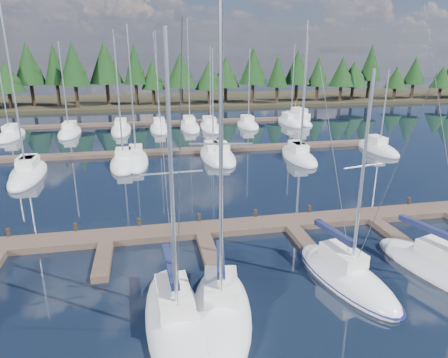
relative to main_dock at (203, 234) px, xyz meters
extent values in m
plane|color=black|center=(0.00, 12.64, -0.20)|extent=(260.00, 260.00, 0.00)
cube|color=#2C2818|center=(0.00, 72.64, 0.10)|extent=(220.00, 30.00, 0.60)
cube|color=brown|center=(0.00, 0.64, 0.00)|extent=(44.00, 2.00, 0.40)
cube|color=brown|center=(-6.00, -2.36, 0.00)|extent=(0.90, 4.00, 0.40)
cube|color=brown|center=(0.00, -2.36, 0.00)|extent=(0.90, 4.00, 0.40)
cube|color=brown|center=(6.00, -2.36, 0.00)|extent=(0.90, 4.00, 0.40)
cube|color=brown|center=(12.00, -2.36, 0.00)|extent=(0.90, 4.00, 0.40)
cylinder|color=black|center=(-12.00, 1.64, 0.25)|extent=(0.26, 0.26, 0.90)
cylinder|color=black|center=(-8.00, 1.64, 0.25)|extent=(0.26, 0.26, 0.90)
cylinder|color=black|center=(-4.00, 1.64, 0.25)|extent=(0.26, 0.26, 0.90)
cylinder|color=black|center=(0.00, 1.64, 0.25)|extent=(0.26, 0.26, 0.90)
cylinder|color=black|center=(4.00, 1.64, 0.25)|extent=(0.26, 0.26, 0.90)
cylinder|color=black|center=(8.00, 1.64, 0.25)|extent=(0.26, 0.26, 0.90)
cylinder|color=black|center=(12.00, 1.64, 0.25)|extent=(0.26, 0.26, 0.90)
cylinder|color=black|center=(16.00, 1.64, 0.25)|extent=(0.26, 0.26, 0.90)
cube|color=brown|center=(0.00, 22.64, 0.00)|extent=(50.00, 1.80, 0.40)
cube|color=brown|center=(0.00, 42.64, 0.00)|extent=(46.00, 1.80, 0.40)
ellipsoid|color=silver|center=(-2.42, -8.67, -0.05)|extent=(3.05, 9.06, 1.90)
cube|color=silver|center=(-2.44, -8.22, 1.15)|extent=(1.57, 2.93, 0.70)
cylinder|color=silver|center=(-2.39, -9.11, 6.41)|extent=(0.17, 0.17, 11.23)
cylinder|color=silver|center=(-2.49, -7.15, 1.90)|extent=(0.32, 3.94, 0.12)
cube|color=#151A3A|center=(-2.49, -7.15, 2.05)|extent=(0.54, 3.77, 0.30)
cylinder|color=silver|center=(-2.39, -9.11, 6.97)|extent=(2.34, 0.19, 0.07)
cylinder|color=#3F3F44|center=(-2.30, -11.03, 6.26)|extent=(0.22, 3.87, 11.54)
cylinder|color=#3F3F44|center=(-2.51, -6.75, 6.26)|extent=(0.27, 4.76, 11.54)
ellipsoid|color=silver|center=(-0.37, -8.25, -0.05)|extent=(3.97, 7.99, 1.90)
cube|color=silver|center=(-0.30, -7.88, 1.15)|extent=(1.88, 2.66, 0.70)
cylinder|color=silver|center=(-0.43, -8.63, 7.23)|extent=(0.18, 0.18, 12.86)
cylinder|color=silver|center=(-0.15, -6.97, 1.90)|extent=(0.69, 3.33, 0.12)
cube|color=#151A3A|center=(-0.15, -6.97, 2.05)|extent=(0.89, 3.22, 0.30)
cylinder|color=silver|center=(-0.43, -8.63, 7.87)|extent=(2.41, 0.48, 0.07)
cylinder|color=#3F3F44|center=(-0.71, -10.25, 7.08)|extent=(0.60, 3.27, 13.17)
cylinder|color=#3F3F44|center=(-0.09, -6.63, 7.08)|extent=(0.73, 4.02, 13.17)
ellipsoid|color=silver|center=(6.55, -6.66, -0.05)|extent=(3.91, 7.69, 1.90)
cube|color=silver|center=(6.47, -6.30, 1.15)|extent=(1.81, 2.57, 0.70)
cylinder|color=silver|center=(6.62, -7.02, 5.66)|extent=(0.19, 0.19, 9.73)
cylinder|color=silver|center=(6.30, -5.44, 1.90)|extent=(0.77, 3.19, 0.12)
cube|color=#151A3A|center=(6.30, -5.44, 2.05)|extent=(0.96, 3.09, 0.30)
cylinder|color=silver|center=(6.62, -7.02, 6.15)|extent=(2.20, 0.52, 0.07)
cylinder|color=#3F3F44|center=(6.94, -8.56, 5.51)|extent=(0.67, 3.12, 10.04)
cylinder|color=#3F3F44|center=(6.23, -5.11, 5.51)|extent=(0.82, 3.84, 10.04)
ellipsoid|color=#0E0F48|center=(6.55, -6.66, 0.02)|extent=(4.07, 7.99, 0.18)
cylinder|color=silver|center=(11.62, -6.17, 1.90)|extent=(1.31, 4.06, 0.12)
cube|color=#151A3A|center=(11.62, -6.17, 2.05)|extent=(1.47, 3.94, 0.30)
cylinder|color=#3F3F44|center=(11.50, -5.76, 7.74)|extent=(1.47, 4.89, 14.49)
ellipsoid|color=silver|center=(-14.68, 16.87, -0.05)|extent=(2.77, 7.19, 1.90)
cube|color=silver|center=(-14.68, 17.23, 1.15)|extent=(1.52, 2.30, 0.70)
cylinder|color=silver|center=(-14.68, 16.51, 7.23)|extent=(0.16, 0.16, 12.86)
ellipsoid|color=silver|center=(-14.34, 15.79, -0.05)|extent=(2.76, 9.37, 1.90)
cube|color=silver|center=(-14.34, 16.26, 1.15)|extent=(1.52, 3.00, 0.70)
cylinder|color=silver|center=(-14.34, 15.32, 8.08)|extent=(0.16, 0.16, 14.57)
ellipsoid|color=silver|center=(-5.60, 18.09, -0.05)|extent=(2.82, 7.65, 1.90)
cube|color=silver|center=(-5.60, 18.47, 1.15)|extent=(1.55, 2.45, 0.70)
cylinder|color=silver|center=(-5.60, 17.71, 6.61)|extent=(0.16, 0.16, 11.63)
ellipsoid|color=silver|center=(-4.35, 19.03, -0.05)|extent=(2.52, 8.82, 1.90)
cube|color=silver|center=(-4.35, 19.47, 1.15)|extent=(1.38, 2.82, 0.70)
cylinder|color=silver|center=(-4.35, 18.59, 7.24)|extent=(0.16, 0.16, 12.89)
ellipsoid|color=silver|center=(3.99, 19.40, -0.05)|extent=(2.46, 8.80, 1.90)
cube|color=silver|center=(3.99, 19.84, 1.15)|extent=(1.35, 2.82, 0.70)
cylinder|color=silver|center=(3.99, 18.96, 6.15)|extent=(0.16, 0.16, 10.70)
ellipsoid|color=silver|center=(4.97, 19.02, -0.05)|extent=(2.69, 8.55, 1.90)
cube|color=silver|center=(4.97, 19.44, 1.15)|extent=(1.48, 2.74, 0.70)
cylinder|color=silver|center=(4.97, 18.59, 7.12)|extent=(0.16, 0.16, 12.65)
ellipsoid|color=silver|center=(13.26, 16.86, -0.05)|extent=(2.81, 7.66, 1.90)
cube|color=silver|center=(13.26, 17.25, 1.15)|extent=(1.55, 2.45, 0.70)
cylinder|color=silver|center=(13.26, 16.48, 6.75)|extent=(0.16, 0.16, 11.92)
ellipsoid|color=silver|center=(13.47, 17.65, -0.05)|extent=(2.43, 8.51, 1.90)
cube|color=silver|center=(13.47, 18.08, 1.15)|extent=(1.34, 2.72, 0.70)
cylinder|color=silver|center=(13.47, 17.23, 7.47)|extent=(0.16, 0.16, 13.34)
ellipsoid|color=silver|center=(24.00, 18.89, -0.05)|extent=(2.60, 8.06, 1.90)
cube|color=silver|center=(24.00, 19.29, 1.15)|extent=(1.43, 2.58, 0.70)
cylinder|color=silver|center=(24.00, 18.49, 5.05)|extent=(0.16, 0.16, 8.51)
ellipsoid|color=silver|center=(-21.48, 35.89, -0.05)|extent=(2.89, 9.03, 1.90)
cube|color=silver|center=(-21.48, 36.35, 1.15)|extent=(1.59, 2.89, 0.70)
cylinder|color=silver|center=(-21.48, 35.44, 6.54)|extent=(0.16, 0.16, 11.48)
ellipsoid|color=silver|center=(-13.88, 36.60, -0.05)|extent=(2.92, 9.25, 1.90)
cube|color=silver|center=(-13.88, 37.06, 1.15)|extent=(1.61, 2.96, 0.70)
cylinder|color=silver|center=(-13.88, 36.14, 6.65)|extent=(0.16, 0.16, 11.70)
ellipsoid|color=silver|center=(-6.74, 37.59, -0.05)|extent=(2.89, 10.72, 1.90)
cube|color=silver|center=(-6.74, 38.13, 1.15)|extent=(1.59, 3.43, 0.70)
cylinder|color=silver|center=(-6.74, 37.06, 7.43)|extent=(0.16, 0.16, 13.26)
ellipsoid|color=silver|center=(-1.05, 37.41, -0.05)|extent=(2.88, 8.83, 1.90)
cube|color=silver|center=(-1.05, 37.85, 1.15)|extent=(1.58, 2.83, 0.70)
cylinder|color=silver|center=(-1.05, 36.97, 7.37)|extent=(0.16, 0.16, 13.15)
ellipsoid|color=silver|center=(3.59, 38.17, -0.05)|extent=(2.90, 10.69, 1.90)
cube|color=silver|center=(3.59, 38.70, 1.15)|extent=(1.59, 3.42, 0.70)
cylinder|color=silver|center=(3.59, 37.63, 8.25)|extent=(0.16, 0.16, 14.91)
ellipsoid|color=silver|center=(6.67, 37.16, -0.05)|extent=(2.99, 10.05, 1.90)
cube|color=silver|center=(6.67, 37.66, 1.15)|extent=(1.64, 3.22, 0.70)
cylinder|color=silver|center=(6.67, 36.66, 6.34)|extent=(0.16, 0.16, 11.08)
ellipsoid|color=silver|center=(12.75, 37.43, -0.05)|extent=(2.99, 7.43, 1.90)
cube|color=silver|center=(12.75, 37.80, 1.15)|extent=(1.64, 2.38, 0.70)
cylinder|color=silver|center=(12.75, 37.06, 6.15)|extent=(0.16, 0.16, 10.72)
ellipsoid|color=silver|center=(20.24, 38.74, -0.05)|extent=(2.75, 9.32, 1.90)
cube|color=silver|center=(20.24, 39.21, 1.15)|extent=(1.51, 2.98, 0.70)
cylinder|color=silver|center=(20.24, 38.28, 6.52)|extent=(0.16, 0.16, 11.45)
ellipsoid|color=silver|center=(21.70, 39.15, -0.10)|extent=(4.02, 8.64, 1.66)
cube|color=silver|center=(21.70, 39.15, 1.00)|extent=(2.76, 4.84, 1.11)
cube|color=silver|center=(21.76, 38.74, 1.92)|extent=(1.95, 3.11, 0.83)
cylinder|color=silver|center=(21.57, 39.97, 2.48)|extent=(0.09, 0.09, 1.48)
cylinder|color=black|center=(-28.88, 62.85, 1.94)|extent=(0.70, 0.70, 3.09)
cone|color=black|center=(-28.88, 62.85, 6.50)|extent=(6.44, 6.44, 6.01)
ellipsoid|color=black|center=(-28.38, 62.85, 5.12)|extent=(3.87, 3.87, 3.87)
cylinder|color=black|center=(-25.42, 65.98, 2.55)|extent=(0.70, 0.70, 4.31)
cone|color=black|center=(-25.42, 65.98, 8.90)|extent=(6.16, 6.16, 8.38)
ellipsoid|color=black|center=(-24.92, 65.98, 6.98)|extent=(3.70, 3.70, 3.70)
cylinder|color=black|center=(-20.29, 65.15, 2.52)|extent=(0.70, 0.70, 4.25)
cone|color=black|center=(-20.29, 65.15, 8.78)|extent=(4.60, 4.60, 8.27)
ellipsoid|color=black|center=(-19.79, 65.15, 6.89)|extent=(2.76, 2.76, 2.76)
cylinder|color=black|center=(-16.15, 61.45, 2.54)|extent=(0.70, 0.70, 4.28)
cone|color=black|center=(-16.15, 61.45, 8.85)|extent=(5.86, 5.86, 8.33)
ellipsoid|color=black|center=(-15.65, 61.45, 6.94)|extent=(3.51, 3.51, 3.51)
cylinder|color=black|center=(-10.44, 65.04, 2.58)|extent=(0.70, 0.70, 4.38)
cone|color=black|center=(-10.44, 65.04, 9.03)|extent=(6.87, 6.87, 8.51)
ellipsoid|color=black|center=(-9.94, 65.04, 7.08)|extent=(4.12, 4.12, 4.12)
cylinder|color=black|center=(-4.53, 63.56, 2.51)|extent=(0.70, 0.70, 4.24)
cone|color=black|center=(-4.53, 63.56, 8.75)|extent=(4.65, 4.65, 8.24)
ellipsoid|color=black|center=(-4.03, 63.56, 6.87)|extent=(2.79, 2.79, 2.79)
cylinder|color=black|center=(-1.01, 63.50, 1.97)|extent=(0.70, 0.70, 3.15)
cone|color=black|center=(-1.01, 63.50, 6.61)|extent=(4.86, 4.86, 6.12)
ellipsoid|color=black|center=(-0.51, 63.50, 5.21)|extent=(2.91, 2.91, 2.91)
cylinder|color=black|center=(4.70, 62.12, 2.18)|extent=(0.70, 0.70, 3.58)
cone|color=black|center=(4.70, 62.12, 7.45)|extent=(6.60, 6.60, 6.95)
ellipsoid|color=black|center=(5.20, 62.12, 5.86)|extent=(3.96, 3.96, 3.96)
cylinder|color=black|center=(10.69, 62.42, 1.89)|extent=(0.70, 0.70, 2.99)
cone|color=black|center=(10.69, 62.42, 6.30)|extent=(5.97, 5.97, 5.82)
ellipsoid|color=black|center=(11.19, 62.42, 4.97)|extent=(3.58, 3.58, 3.58)
cylinder|color=black|center=(14.53, 63.63, 2.06)|extent=(0.70, 0.70, 3.32)
cone|color=black|center=(14.53, 63.63, 6.95)|extent=(6.06, 6.06, 6.46)
ellipsoid|color=black|center=(15.03, 63.63, 5.47)|extent=(3.64, 3.64, 3.64)
cylinder|color=black|center=(20.26, 62.26, 2.38)|extent=(0.70, 0.70, 3.97)
cone|color=black|center=(20.26, 62.26, 8.23)|extent=(6.01, 6.01, 7.73)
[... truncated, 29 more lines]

